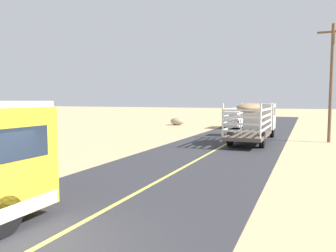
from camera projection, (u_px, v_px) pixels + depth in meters
The scene contains 6 objects.
road_surface at pixel (28, 252), 6.81m from camera, with size 8.00×120.00×0.02m, color #2D2D33.
road_centre_line at pixel (28, 252), 6.81m from camera, with size 0.16×117.60×0.00m, color #D8CC4C.
livestock_truck at pixel (256, 118), 26.02m from camera, with size 2.53×9.70×3.02m.
car_far at pixel (235, 119), 36.85m from camera, with size 1.90×4.62×1.93m.
power_pole_mid at pixel (331, 80), 24.12m from camera, with size 2.20×0.24×8.95m.
boulder_far_horizon at pixel (177, 121), 41.26m from camera, with size 1.80×1.56×0.98m, color gray.
Camera 1 is at (5.36, -4.83, 3.26)m, focal length 34.11 mm.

